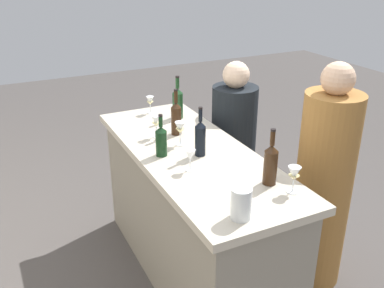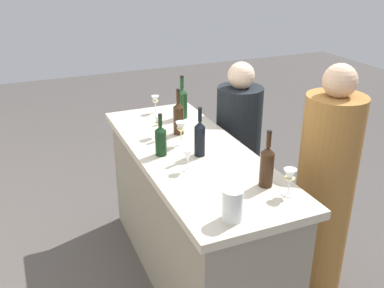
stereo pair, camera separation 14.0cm
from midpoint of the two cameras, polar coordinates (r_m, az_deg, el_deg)
ground_plane at (r=3.42m, az=-1.22°, el=-16.26°), size 12.00×12.00×0.00m
bar_counter at (r=3.12m, az=-1.30°, el=-9.19°), size 1.90×0.72×0.99m
wine_bottle_leftmost_amber_brown at (r=2.45m, az=8.61°, el=-2.53°), size 0.08×0.08×0.33m
wine_bottle_second_left_near_black at (r=2.77m, az=-0.36°, el=0.86°), size 0.07×0.07×0.33m
wine_bottle_center_dark_green at (r=2.79m, az=-5.48°, el=0.48°), size 0.07×0.07×0.28m
wine_bottle_second_right_amber_brown at (r=3.10m, az=-3.38°, el=3.48°), size 0.07×0.07×0.33m
wine_bottle_rightmost_olive_green at (r=3.42m, az=-3.06°, el=5.46°), size 0.08×0.08×0.34m
wine_glass_near_left at (r=2.40m, az=11.55°, el=-3.99°), size 0.07×0.07×0.15m
wine_glass_near_center at (r=3.56m, az=-6.61°, el=5.49°), size 0.06×0.06×0.14m
wine_glass_near_right at (r=2.93m, az=-2.93°, el=1.95°), size 0.07×0.07×0.16m
wine_glass_far_left at (r=3.08m, az=-6.03°, el=2.78°), size 0.07×0.07×0.16m
wine_glass_far_center at (r=2.59m, az=-1.79°, el=-1.59°), size 0.07×0.07×0.13m
water_pitcher at (r=2.15m, az=4.55°, el=-7.77°), size 0.10×0.10×0.16m
person_left_guest at (r=3.08m, az=15.47°, el=-5.56°), size 0.39×0.39×1.60m
person_center_guest at (r=3.67m, az=4.27°, el=-1.17°), size 0.48×0.48×1.43m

